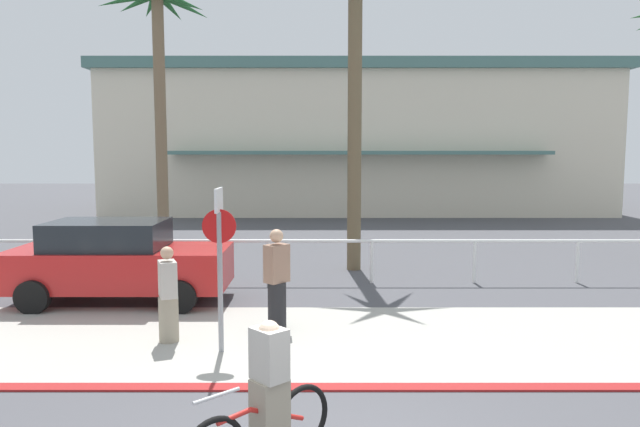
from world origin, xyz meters
TOP-DOWN VIEW (x-y plane):
  - ground_plane at (0.00, 10.00)m, footprint 80.00×80.00m
  - sidewalk_strip at (0.00, 4.20)m, footprint 44.00×4.00m
  - curb_paint at (0.00, 2.20)m, footprint 44.00×0.24m
  - building_backdrop at (1.81, 26.04)m, footprint 24.86×9.50m
  - rail_fence at (0.00, 8.50)m, footprint 21.95×0.08m
  - stop_sign_bike_lane at (-1.53, 3.61)m, footprint 0.52×0.56m
  - palm_tree_1 at (-4.97, 13.54)m, footprint 3.27×3.51m
  - palm_tree_2 at (0.90, 10.12)m, footprint 2.94×2.89m
  - car_red_1 at (-4.16, 6.70)m, footprint 4.40×2.02m
  - cyclist_red_0 at (-0.54, 0.28)m, footprint 1.37×1.29m
  - pedestrian_0 at (-2.47, 4.10)m, footprint 0.42×0.47m
  - pedestrian_1 at (-0.75, 4.76)m, footprint 0.46×0.47m

SIDE VIEW (x-z plane):
  - ground_plane at x=0.00m, z-range 0.00..0.00m
  - sidewalk_strip at x=0.00m, z-range 0.00..0.02m
  - curb_paint at x=0.00m, z-range 0.00..0.03m
  - cyclist_red_0 at x=-0.54m, z-range -0.06..1.44m
  - pedestrian_0 at x=-2.47m, z-range -0.07..1.52m
  - pedestrian_1 at x=-0.75m, z-range -0.06..1.72m
  - rail_fence at x=0.00m, z-range 0.32..1.36m
  - car_red_1 at x=-4.16m, z-range 0.03..1.72m
  - stop_sign_bike_lane at x=-1.53m, z-range 0.40..2.96m
  - building_backdrop at x=1.81m, z-range 0.02..7.30m
  - palm_tree_2 at x=0.90m, z-range 1.68..9.49m
  - palm_tree_1 at x=-4.97m, z-range 2.17..10.26m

